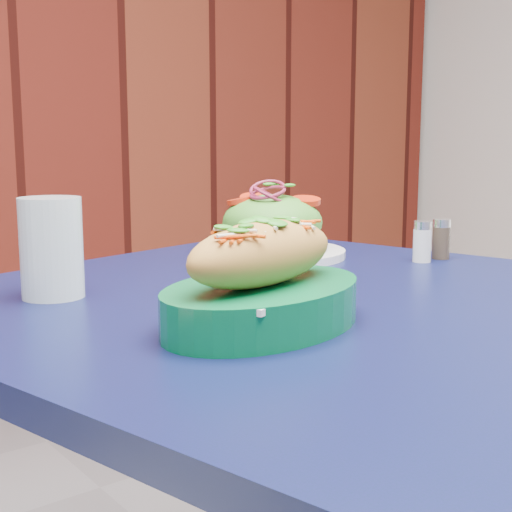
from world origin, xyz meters
TOP-DOWN VIEW (x-y plane):
  - cafe_table at (0.10, 1.18)m, footprint 0.96×0.96m
  - banh_mi_basket at (-0.04, 1.10)m, footprint 0.28×0.22m
  - salad_plate at (0.23, 1.42)m, footprint 0.23×0.23m
  - water_glass at (-0.15, 1.35)m, footprint 0.07×0.07m
  - salt_shaker at (0.38, 1.25)m, footprint 0.03×0.03m
  - pepper_shaker at (0.43, 1.25)m, footprint 0.03×0.03m

SIDE VIEW (x-z plane):
  - cafe_table at x=0.10m, z-range 0.29..1.04m
  - salt_shaker at x=0.38m, z-range 0.75..0.81m
  - pepper_shaker at x=0.43m, z-range 0.75..0.81m
  - banh_mi_basket at x=-0.04m, z-range 0.74..0.85m
  - salad_plate at x=0.23m, z-range 0.74..0.85m
  - water_glass at x=-0.15m, z-range 0.75..0.87m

